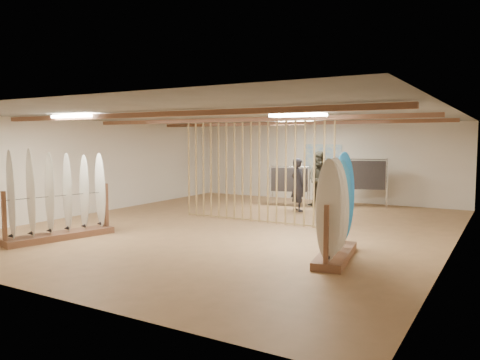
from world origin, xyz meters
The scene contains 16 objects.
floor centered at (0.00, 0.00, 0.00)m, with size 12.00×12.00×0.00m, color #AA7D52.
ceiling centered at (0.00, 0.00, 2.80)m, with size 12.00×12.00×0.00m, color gray.
wall_back centered at (0.00, 6.00, 1.40)m, with size 12.00×12.00×0.00m, color white.
wall_front centered at (0.00, -6.00, 1.40)m, with size 12.00×12.00×0.00m, color white.
wall_left centered at (-5.00, 0.00, 1.40)m, with size 12.00×12.00×0.00m, color white.
wall_right centered at (5.00, 0.00, 1.40)m, with size 12.00×12.00×0.00m, color white.
ceiling_slats centered at (0.00, 0.00, 2.72)m, with size 9.50×6.12×0.10m, color brown.
light_panels centered at (0.00, 0.00, 2.74)m, with size 1.20×0.35×0.06m, color white.
bamboo_partition centered at (0.00, 0.80, 1.40)m, with size 4.45×0.05×2.78m.
poster centered at (0.00, 5.98, 1.60)m, with size 1.40×0.03×0.90m, color #3877C5.
rack_left centered at (-2.73, -3.33, 0.67)m, with size 1.12×2.48×1.95m.
rack_right centered at (3.18, -1.90, 0.65)m, with size 0.83×2.05×1.90m.
clothing_rack_a centered at (-0.44, 4.04, 0.90)m, with size 1.27×0.54×1.38m.
clothing_rack_b centered at (1.72, 5.09, 1.06)m, with size 1.48×0.76×1.64m.
shopper_a centered at (0.23, 3.15, 0.94)m, with size 0.68×0.46×1.88m, color #26262D.
shopper_b centered at (0.53, 4.34, 1.04)m, with size 1.00×0.78×2.08m, color #333127.
Camera 1 is at (5.97, -10.21, 2.22)m, focal length 35.00 mm.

